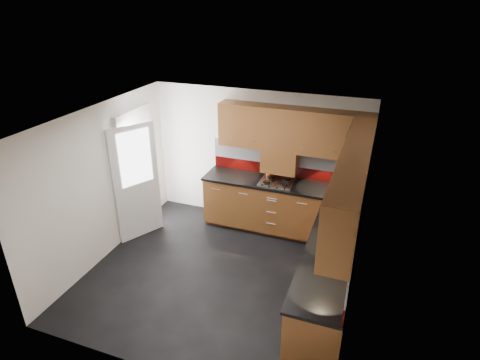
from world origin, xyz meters
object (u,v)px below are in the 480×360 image
at_px(gas_hob, 277,182).
at_px(utensil_pot, 269,172).
at_px(toaster, 358,186).
at_px(food_processor, 340,215).

distance_m(gas_hob, utensil_pot, 0.29).
xyz_separation_m(utensil_pot, toaster, (1.49, -0.06, -0.00)).
bearing_deg(toaster, food_processor, -97.10).
bearing_deg(toaster, gas_hob, -173.58).
bearing_deg(food_processor, gas_hob, 138.97).
bearing_deg(gas_hob, food_processor, -41.03).
xyz_separation_m(utensil_pot, food_processor, (1.35, -1.21, 0.06)).
height_order(gas_hob, toaster, toaster).
relative_size(gas_hob, toaster, 1.95).
bearing_deg(utensil_pot, toaster, -2.30).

